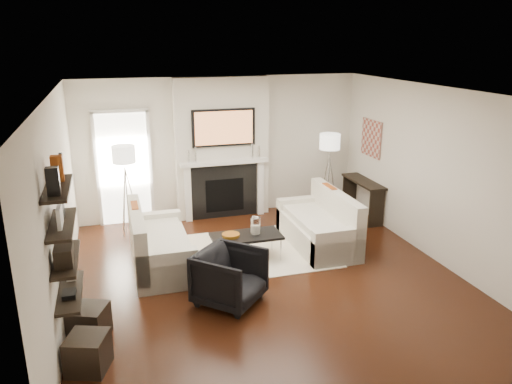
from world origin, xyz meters
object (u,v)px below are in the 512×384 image
object	(u,v)px
loveseat_left_base	(161,254)
loveseat_right_base	(317,234)
coffee_table	(246,236)
ottoman_near	(89,322)
armchair	(230,275)
lamp_left_shade	(124,154)
lamp_right_shade	(330,142)

from	to	relation	value
loveseat_left_base	loveseat_right_base	world-z (taller)	same
loveseat_left_base	coffee_table	bearing A→B (deg)	-6.00
loveseat_left_base	ottoman_near	size ratio (longest dim) A/B	4.50
coffee_table	armchair	xyz separation A→B (m)	(-0.57, -1.23, 0.00)
lamp_left_shade	lamp_right_shade	world-z (taller)	same
loveseat_right_base	lamp_left_shade	size ratio (longest dim) A/B	4.50
lamp_left_shade	lamp_right_shade	bearing A→B (deg)	-0.18
lamp_right_shade	ottoman_near	world-z (taller)	lamp_right_shade
loveseat_right_base	ottoman_near	size ratio (longest dim) A/B	4.50
loveseat_left_base	lamp_right_shade	bearing A→B (deg)	24.42
loveseat_right_base	lamp_right_shade	world-z (taller)	lamp_right_shade
armchair	lamp_left_shade	distance (m)	3.35
loveseat_right_base	coffee_table	size ratio (longest dim) A/B	1.64
ottoman_near	loveseat_left_base	bearing A→B (deg)	58.93
armchair	ottoman_near	world-z (taller)	armchair
loveseat_right_base	ottoman_near	bearing A→B (deg)	-154.05
coffee_table	ottoman_near	bearing A→B (deg)	-146.31
lamp_left_shade	ottoman_near	world-z (taller)	lamp_left_shade
loveseat_left_base	lamp_left_shade	world-z (taller)	lamp_left_shade
loveseat_left_base	lamp_right_shade	xyz separation A→B (m)	(3.50, 1.59, 1.24)
loveseat_right_base	armchair	bearing A→B (deg)	-142.39
loveseat_right_base	coffee_table	xyz separation A→B (m)	(-1.30, -0.21, 0.19)
coffee_table	loveseat_left_base	bearing A→B (deg)	174.00
lamp_right_shade	ottoman_near	size ratio (longest dim) A/B	1.00
loveseat_left_base	coffee_table	xyz separation A→B (m)	(1.32, -0.14, 0.19)
lamp_right_shade	ottoman_near	xyz separation A→B (m)	(-4.52, -3.29, -1.25)
loveseat_left_base	coffee_table	world-z (taller)	same
armchair	lamp_right_shade	size ratio (longest dim) A/B	2.02
loveseat_left_base	ottoman_near	xyz separation A→B (m)	(-1.02, -1.70, -0.01)
armchair	lamp_right_shade	distance (m)	4.16
armchair	ottoman_near	size ratio (longest dim) A/B	2.02
lamp_left_shade	ottoman_near	size ratio (longest dim) A/B	1.00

